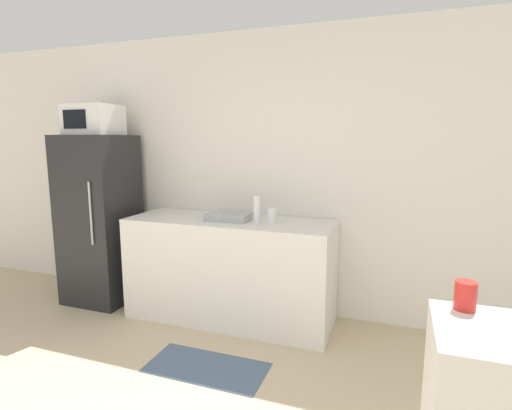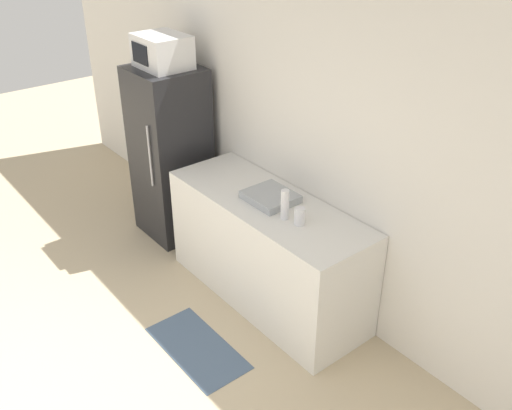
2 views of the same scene
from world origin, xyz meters
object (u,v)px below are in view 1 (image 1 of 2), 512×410
at_px(refrigerator, 100,219).
at_px(jar, 465,296).
at_px(microwave, 93,120).
at_px(bottle_tall, 257,210).
at_px(bottle_short, 272,216).

relative_size(refrigerator, jar, 15.32).
height_order(microwave, bottle_tall, microwave).
distance_m(microwave, bottle_short, 1.99).
distance_m(refrigerator, jar, 3.44).
height_order(refrigerator, bottle_short, refrigerator).
xyz_separation_m(bottle_short, jar, (1.24, -1.56, 0.06)).
bearing_deg(microwave, jar, -27.16).
distance_m(bottle_short, jar, 1.99).
xyz_separation_m(bottle_tall, jar, (1.37, -1.53, 0.01)).
relative_size(refrigerator, bottle_tall, 7.07).
xyz_separation_m(refrigerator, bottle_short, (1.81, -0.01, 0.15)).
distance_m(bottle_tall, jar, 2.05).
relative_size(bottle_tall, bottle_short, 1.77).
xyz_separation_m(microwave, bottle_short, (1.81, -0.01, -0.82)).
distance_m(refrigerator, bottle_short, 1.82).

